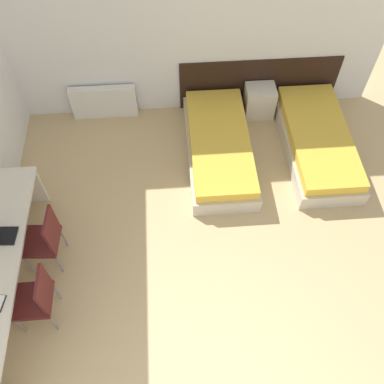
% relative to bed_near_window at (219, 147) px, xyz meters
% --- Properties ---
extents(wall_back, '(5.86, 0.05, 2.70)m').
position_rel_bed_near_window_xyz_m(wall_back, '(-0.47, 1.09, 1.15)').
color(wall_back, white).
rests_on(wall_back, ground_plane).
extents(headboard_panel, '(2.44, 0.03, 0.86)m').
position_rel_bed_near_window_xyz_m(headboard_panel, '(0.71, 1.05, 0.23)').
color(headboard_panel, black).
rests_on(headboard_panel, ground_plane).
extents(bed_near_window, '(0.91, 2.03, 0.40)m').
position_rel_bed_near_window_xyz_m(bed_near_window, '(0.00, 0.00, 0.00)').
color(bed_near_window, beige).
rests_on(bed_near_window, ground_plane).
extents(bed_near_door, '(0.91, 2.03, 0.40)m').
position_rel_bed_near_window_xyz_m(bed_near_door, '(1.43, 0.00, 0.00)').
color(bed_near_door, beige).
rests_on(bed_near_door, ground_plane).
extents(nightstand, '(0.45, 0.36, 0.51)m').
position_rel_bed_near_window_xyz_m(nightstand, '(0.71, 0.84, 0.06)').
color(nightstand, beige).
rests_on(nightstand, ground_plane).
extents(radiator, '(1.00, 0.12, 0.56)m').
position_rel_bed_near_window_xyz_m(radiator, '(-1.68, 0.97, 0.08)').
color(radiator, silver).
rests_on(radiator, ground_plane).
extents(desk, '(0.53, 2.53, 0.72)m').
position_rel_bed_near_window_xyz_m(desk, '(-2.63, -1.85, 0.39)').
color(desk, beige).
rests_on(desk, ground_plane).
extents(chair_near_laptop, '(0.45, 0.45, 0.95)m').
position_rel_bed_near_window_xyz_m(chair_near_laptop, '(-2.21, -1.50, 0.33)').
color(chair_near_laptop, '#511919').
rests_on(chair_near_laptop, ground_plane).
extents(chair_near_notebook, '(0.42, 0.42, 0.95)m').
position_rel_bed_near_window_xyz_m(chair_near_notebook, '(-2.21, -2.21, 0.33)').
color(chair_near_notebook, '#511919').
rests_on(chair_near_notebook, ground_plane).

